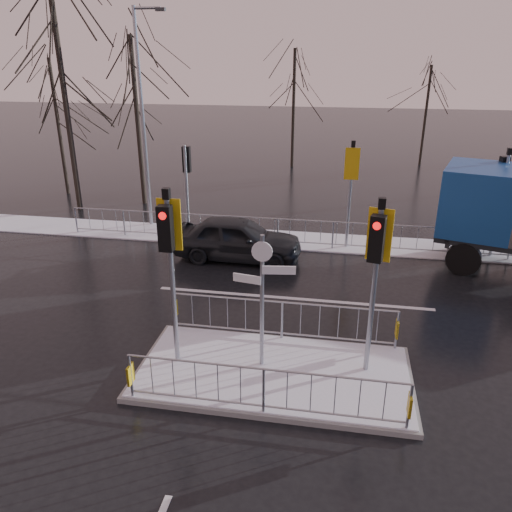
# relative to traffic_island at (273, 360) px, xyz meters

# --- Properties ---
(ground) EXTENTS (120.00, 120.00, 0.00)m
(ground) POSITION_rel_traffic_island_xyz_m (0.01, -0.01, -0.39)
(ground) COLOR black
(ground) RESTS_ON ground
(snow_verge) EXTENTS (30.00, 2.00, 0.04)m
(snow_verge) POSITION_rel_traffic_island_xyz_m (0.01, 8.59, -0.37)
(snow_verge) COLOR white
(snow_verge) RESTS_ON ground
(lane_markings) EXTENTS (8.00, 11.38, 0.01)m
(lane_markings) POSITION_rel_traffic_island_xyz_m (0.01, -0.34, -0.39)
(lane_markings) COLOR silver
(lane_markings) RESTS_ON ground
(traffic_island) EXTENTS (6.00, 3.04, 4.15)m
(traffic_island) POSITION_rel_traffic_island_xyz_m (0.00, 0.00, 0.00)
(traffic_island) COLOR slate
(traffic_island) RESTS_ON ground
(far_kerb_fixtures) EXTENTS (18.00, 0.65, 3.83)m
(far_kerb_fixtures) POSITION_rel_traffic_island_xyz_m (0.31, 8.08, 0.63)
(far_kerb_fixtures) COLOR #8E949B
(far_kerb_fixtures) RESTS_ON ground
(car_far_lane) EXTENTS (4.39, 1.83, 1.48)m
(car_far_lane) POSITION_rel_traffic_island_xyz_m (-2.18, 6.50, 0.35)
(car_far_lane) COLOR black
(car_far_lane) RESTS_ON ground
(flatbed_truck) EXTENTS (7.55, 4.51, 3.29)m
(flatbed_truck) POSITION_rel_traffic_island_xyz_m (6.59, 7.23, 1.36)
(flatbed_truck) COLOR black
(flatbed_truck) RESTS_ON ground
(tree_near_a) EXTENTS (4.75, 4.75, 8.97)m
(tree_near_a) POSITION_rel_traffic_island_xyz_m (-10.49, 10.99, 5.72)
(tree_near_a) COLOR black
(tree_near_a) RESTS_ON ground
(tree_near_b) EXTENTS (4.00, 4.00, 7.55)m
(tree_near_b) POSITION_rel_traffic_island_xyz_m (-7.99, 12.49, 4.76)
(tree_near_b) COLOR black
(tree_near_b) RESTS_ON ground
(tree_near_c) EXTENTS (3.50, 3.50, 6.61)m
(tree_near_c) POSITION_rel_traffic_island_xyz_m (-12.49, 13.49, 4.11)
(tree_near_c) COLOR black
(tree_near_c) RESTS_ON ground
(tree_far_a) EXTENTS (3.75, 3.75, 7.08)m
(tree_far_a) POSITION_rel_traffic_island_xyz_m (-1.99, 21.99, 4.43)
(tree_far_a) COLOR black
(tree_far_a) RESTS_ON ground
(tree_far_b) EXTENTS (3.25, 3.25, 6.14)m
(tree_far_b) POSITION_rel_traffic_island_xyz_m (6.01, 23.99, 3.79)
(tree_far_b) COLOR black
(tree_far_b) RESTS_ON ground
(street_lamp_left) EXTENTS (1.25, 0.18, 8.20)m
(street_lamp_left) POSITION_rel_traffic_island_xyz_m (-6.42, 9.49, 4.10)
(street_lamp_left) COLOR #8E949B
(street_lamp_left) RESTS_ON ground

